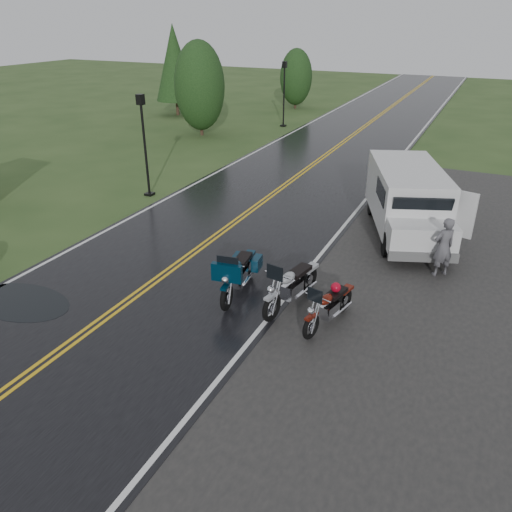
{
  "coord_description": "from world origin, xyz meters",
  "views": [
    {
      "loc": [
        8.12,
        -9.24,
        7.06
      ],
      "look_at": [
        2.8,
        2.0,
        1.0
      ],
      "focal_mm": 35.0,
      "sensor_mm": 36.0,
      "label": 1
    }
  ],
  "objects_px": {
    "van_white": "(390,222)",
    "motorcycle_teal": "(226,287)",
    "motorcycle_silver": "(272,297)",
    "person_at_van": "(443,248)",
    "lamp_post_near_left": "(145,146)",
    "lamp_post_far_left": "(284,94)",
    "motorcycle_red": "(311,317)"
  },
  "relations": [
    {
      "from": "motorcycle_red",
      "to": "lamp_post_near_left",
      "type": "xyz_separation_m",
      "value": [
        -9.87,
        7.07,
        1.48
      ]
    },
    {
      "from": "van_white",
      "to": "motorcycle_red",
      "type": "bearing_deg",
      "value": -117.47
    },
    {
      "from": "motorcycle_silver",
      "to": "lamp_post_far_left",
      "type": "distance_m",
      "value": 24.49
    },
    {
      "from": "lamp_post_near_left",
      "to": "motorcycle_teal",
      "type": "bearing_deg",
      "value": -42.37
    },
    {
      "from": "lamp_post_far_left",
      "to": "lamp_post_near_left",
      "type": "bearing_deg",
      "value": -88.69
    },
    {
      "from": "motorcycle_silver",
      "to": "lamp_post_far_left",
      "type": "height_order",
      "value": "lamp_post_far_left"
    },
    {
      "from": "person_at_van",
      "to": "motorcycle_red",
      "type": "bearing_deg",
      "value": 21.48
    },
    {
      "from": "motorcycle_silver",
      "to": "person_at_van",
      "type": "xyz_separation_m",
      "value": [
        3.51,
        4.46,
        0.16
      ]
    },
    {
      "from": "motorcycle_teal",
      "to": "lamp_post_near_left",
      "type": "xyz_separation_m",
      "value": [
        -7.45,
        6.8,
        1.37
      ]
    },
    {
      "from": "van_white",
      "to": "motorcycle_teal",
      "type": "bearing_deg",
      "value": -141.47
    },
    {
      "from": "motorcycle_red",
      "to": "person_at_van",
      "type": "relative_size",
      "value": 1.2
    },
    {
      "from": "person_at_van",
      "to": "lamp_post_far_left",
      "type": "relative_size",
      "value": 0.42
    },
    {
      "from": "person_at_van",
      "to": "motorcycle_teal",
      "type": "bearing_deg",
      "value": 1.07
    },
    {
      "from": "motorcycle_teal",
      "to": "person_at_van",
      "type": "relative_size",
      "value": 1.39
    },
    {
      "from": "van_white",
      "to": "motorcycle_silver",
      "type": "bearing_deg",
      "value": -130.04
    },
    {
      "from": "lamp_post_near_left",
      "to": "lamp_post_far_left",
      "type": "xyz_separation_m",
      "value": [
        -0.36,
        15.93,
        0.02
      ]
    },
    {
      "from": "motorcycle_silver",
      "to": "person_at_van",
      "type": "distance_m",
      "value": 5.67
    },
    {
      "from": "van_white",
      "to": "lamp_post_near_left",
      "type": "height_order",
      "value": "lamp_post_near_left"
    },
    {
      "from": "motorcycle_teal",
      "to": "lamp_post_near_left",
      "type": "distance_m",
      "value": 10.18
    },
    {
      "from": "van_white",
      "to": "lamp_post_far_left",
      "type": "xyz_separation_m",
      "value": [
        -10.88,
        17.6,
        0.96
      ]
    },
    {
      "from": "motorcycle_teal",
      "to": "lamp_post_near_left",
      "type": "relative_size",
      "value": 0.6
    },
    {
      "from": "motorcycle_silver",
      "to": "lamp_post_near_left",
      "type": "bearing_deg",
      "value": 152.24
    },
    {
      "from": "motorcycle_red",
      "to": "motorcycle_silver",
      "type": "xyz_separation_m",
      "value": [
        -1.15,
        0.3,
        0.1
      ]
    },
    {
      "from": "motorcycle_red",
      "to": "person_at_van",
      "type": "xyz_separation_m",
      "value": [
        2.36,
        4.76,
        0.26
      ]
    },
    {
      "from": "motorcycle_silver",
      "to": "van_white",
      "type": "xyz_separation_m",
      "value": [
        1.8,
        5.1,
        0.43
      ]
    },
    {
      "from": "person_at_van",
      "to": "van_white",
      "type": "bearing_deg",
      "value": -62.7
    },
    {
      "from": "motorcycle_silver",
      "to": "lamp_post_near_left",
      "type": "relative_size",
      "value": 0.59
    },
    {
      "from": "motorcycle_silver",
      "to": "lamp_post_far_left",
      "type": "xyz_separation_m",
      "value": [
        -9.08,
        22.7,
        1.4
      ]
    },
    {
      "from": "motorcycle_teal",
      "to": "lamp_post_far_left",
      "type": "height_order",
      "value": "lamp_post_far_left"
    },
    {
      "from": "motorcycle_teal",
      "to": "van_white",
      "type": "bearing_deg",
      "value": 50.75
    },
    {
      "from": "motorcycle_silver",
      "to": "lamp_post_far_left",
      "type": "relative_size",
      "value": 0.59
    },
    {
      "from": "motorcycle_teal",
      "to": "motorcycle_silver",
      "type": "xyz_separation_m",
      "value": [
        1.26,
        0.03,
        -0.0
      ]
    }
  ]
}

